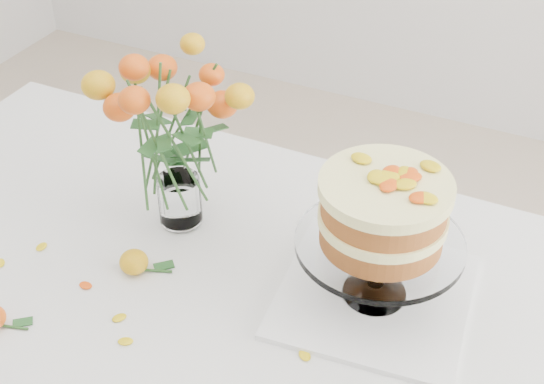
# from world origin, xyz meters

# --- Properties ---
(table) EXTENTS (1.43, 0.93, 0.76)m
(table) POSITION_xyz_m (0.00, 0.00, 0.67)
(table) COLOR tan
(table) RESTS_ON ground
(napkin) EXTENTS (0.35, 0.35, 0.01)m
(napkin) POSITION_xyz_m (0.36, 0.09, 0.76)
(napkin) COLOR silver
(napkin) RESTS_ON table
(cake_stand) EXTENTS (0.28, 0.28, 0.26)m
(cake_stand) POSITION_xyz_m (0.36, 0.09, 0.94)
(cake_stand) COLOR white
(cake_stand) RESTS_ON napkin
(rose_vase) EXTENTS (0.35, 0.35, 0.42)m
(rose_vase) POSITION_xyz_m (-0.06, 0.13, 1.00)
(rose_vase) COLOR white
(rose_vase) RESTS_ON table
(loose_rose_near) EXTENTS (0.09, 0.05, 0.05)m
(loose_rose_near) POSITION_xyz_m (-0.06, -0.03, 0.78)
(loose_rose_near) COLOR orange
(loose_rose_near) RESTS_ON table
(stray_petal_a) EXTENTS (0.03, 0.02, 0.00)m
(stray_petal_a) POSITION_xyz_m (-0.12, -0.10, 0.76)
(stray_petal_a) COLOR yellow
(stray_petal_a) RESTS_ON table
(stray_petal_b) EXTENTS (0.03, 0.02, 0.00)m
(stray_petal_b) POSITION_xyz_m (-0.02, -0.14, 0.76)
(stray_petal_b) COLOR yellow
(stray_petal_b) RESTS_ON table
(stray_petal_c) EXTENTS (0.03, 0.02, 0.00)m
(stray_petal_c) POSITION_xyz_m (0.02, -0.18, 0.76)
(stray_petal_c) COLOR yellow
(stray_petal_c) RESTS_ON table
(stray_petal_d) EXTENTS (0.03, 0.02, 0.00)m
(stray_petal_d) POSITION_xyz_m (-0.26, -0.05, 0.76)
(stray_petal_d) COLOR yellow
(stray_petal_d) RESTS_ON table
(stray_petal_e) EXTENTS (0.03, 0.02, 0.00)m
(stray_petal_e) POSITION_xyz_m (-0.30, -0.12, 0.76)
(stray_petal_e) COLOR yellow
(stray_petal_e) RESTS_ON table
(stray_petal_f) EXTENTS (0.03, 0.02, 0.00)m
(stray_petal_f) POSITION_xyz_m (0.30, -0.08, 0.76)
(stray_petal_f) COLOR yellow
(stray_petal_f) RESTS_ON table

